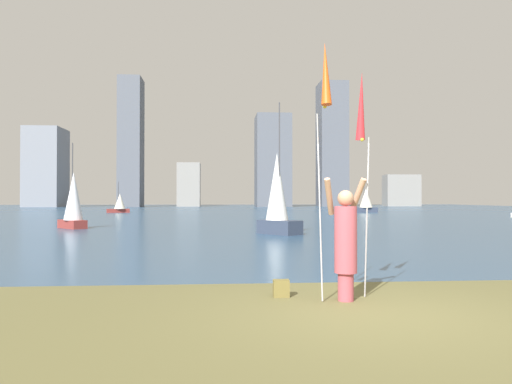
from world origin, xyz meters
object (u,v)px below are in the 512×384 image
at_px(kite_flag_left, 325,82).
at_px(sailboat_3, 120,203).
at_px(sailboat_5, 278,198).
at_px(sailboat_6, 366,201).
at_px(person, 345,240).
at_px(bag, 281,288).
at_px(kite_flag_right, 361,112).
at_px(sailboat_7, 73,202).

distance_m(kite_flag_left, sailboat_3, 50.67).
height_order(sailboat_5, sailboat_6, sailboat_5).
xyz_separation_m(person, bag, (-0.98, 0.37, -0.82)).
xyz_separation_m(sailboat_5, sailboat_6, (14.27, 33.28, -0.31)).
distance_m(kite_flag_left, kite_flag_right, 1.09).
distance_m(bag, sailboat_3, 49.83).
bearing_deg(sailboat_3, kite_flag_left, -75.38).
bearing_deg(kite_flag_right, bag, -178.44).
relative_size(kite_flag_right, sailboat_5, 0.63).
relative_size(bag, sailboat_6, 0.07).
bearing_deg(sailboat_5, bag, -96.71).
relative_size(kite_flag_left, kite_flag_right, 1.07).
bearing_deg(sailboat_6, sailboat_3, 177.94).
bearing_deg(person, kite_flag_left, -130.39).
relative_size(sailboat_5, sailboat_6, 1.46).
height_order(sailboat_3, sailboat_5, sailboat_5).
height_order(kite_flag_left, sailboat_6, sailboat_6).
bearing_deg(sailboat_6, sailboat_7, -131.15).
bearing_deg(person, kite_flag_right, 59.16).
bearing_deg(sailboat_7, sailboat_6, 48.85).
height_order(bag, sailboat_6, sailboat_6).
xyz_separation_m(bag, sailboat_5, (1.65, 14.02, 1.51)).
height_order(sailboat_3, sailboat_7, sailboat_7).
bearing_deg(sailboat_5, kite_flag_right, -91.18).
relative_size(bag, sailboat_3, 0.08).
xyz_separation_m(sailboat_6, sailboat_7, (-24.74, -28.31, 0.09)).
relative_size(kite_flag_left, sailboat_6, 0.98).
xyz_separation_m(kite_flag_left, sailboat_6, (15.33, 47.97, -2.05)).
height_order(bag, sailboat_7, sailboat_7).
relative_size(kite_flag_left, sailboat_5, 0.67).
bearing_deg(sailboat_5, kite_flag_left, -94.12).
bearing_deg(person, sailboat_6, 84.86).
relative_size(person, bag, 6.93).
xyz_separation_m(kite_flag_right, bag, (-1.36, -0.04, -2.93)).
bearing_deg(sailboat_3, sailboat_7, -83.45).
bearing_deg(bag, sailboat_3, 104.16).
height_order(person, kite_flag_left, kite_flag_left).
bearing_deg(person, bag, 171.28).
height_order(kite_flag_right, sailboat_7, sailboat_7).
bearing_deg(kite_flag_right, kite_flag_left, -137.51).
xyz_separation_m(kite_flag_left, sailboat_5, (1.06, 14.69, -1.73)).
xyz_separation_m(person, sailboat_3, (-13.16, 48.68, 0.14)).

